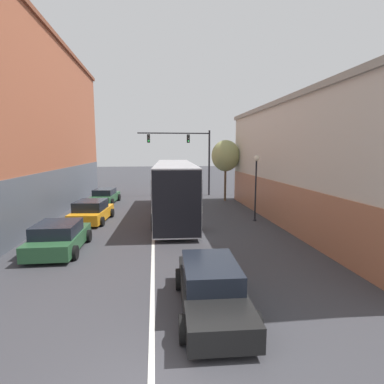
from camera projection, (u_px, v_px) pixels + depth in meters
name	position (u px, v px, depth m)	size (l,w,h in m)	color
lane_center_line	(153.00, 220.00, 19.32)	(0.14, 41.14, 0.01)	silver
building_right_storefront	(338.00, 161.00, 18.05)	(7.66, 20.25, 7.49)	beige
bus	(175.00, 186.00, 20.52)	(3.19, 12.96, 3.65)	#B7B7BC
hatchback_foreground	(211.00, 288.00, 8.50)	(2.10, 4.54, 1.31)	black
parked_car_left_near	(59.00, 237.00, 13.39)	(2.22, 4.01, 1.34)	#285633
parked_car_left_mid	(105.00, 196.00, 25.57)	(2.26, 4.21, 1.26)	#285633
parked_car_left_far	(92.00, 212.00, 18.94)	(2.41, 4.15, 1.38)	orange
traffic_signal_gantry	(189.00, 149.00, 29.48)	(7.11, 0.36, 6.45)	black
street_lamp	(256.00, 180.00, 18.88)	(0.36, 0.36, 4.19)	black
street_tree_near	(226.00, 156.00, 26.50)	(2.50, 2.25, 5.39)	brown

